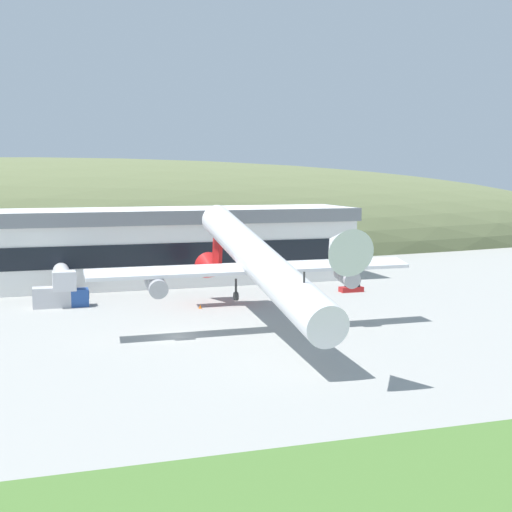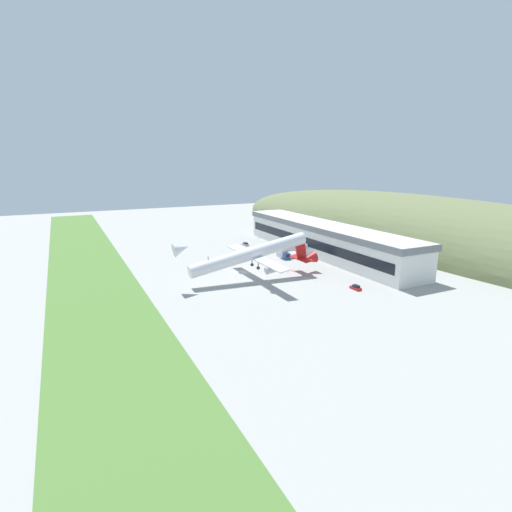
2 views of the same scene
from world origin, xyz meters
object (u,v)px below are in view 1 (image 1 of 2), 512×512
Objects in this scene: terminal_building at (60,244)px; traffic_cone_0 at (200,307)px; jetway_0 at (63,277)px; cargo_airplane at (257,262)px; fuel_truck at (60,297)px; service_car_0 at (351,288)px.

terminal_building reaches higher than traffic_cone_0.
traffic_cone_0 is (19.04, -11.20, -3.71)m from jetway_0.
terminal_building is at bearing 115.83° from cargo_airplane.
jetway_0 is at bearing 80.15° from fuel_truck.
service_car_0 is (24.59, 24.98, -8.29)m from cargo_airplane.
terminal_building is 27.24× the size of service_car_0.
jetway_0 is 47.01m from service_car_0.
jetway_0 is 3.39× the size of service_car_0.
service_car_0 is 47.36m from fuel_truck.
terminal_building is at bearing 87.42° from fuel_truck.
jetway_0 is at bearing 126.97° from cargo_airplane.
traffic_cone_0 is (18.82, -27.04, -7.34)m from terminal_building.
fuel_truck reaches higher than service_car_0.
cargo_airplane is at bearing -80.44° from traffic_cone_0.
terminal_building reaches higher than service_car_0.
traffic_cone_0 is at bearing -20.50° from fuel_truck.
cargo_airplane is 35.00m from fuel_truck.
service_car_0 is at bearing -5.35° from jetway_0.
jetway_0 reaches higher than traffic_cone_0.
cargo_airplane reaches higher than service_car_0.
jetway_0 is at bearing -90.79° from terminal_building.
terminal_building is 16.25m from jetway_0.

